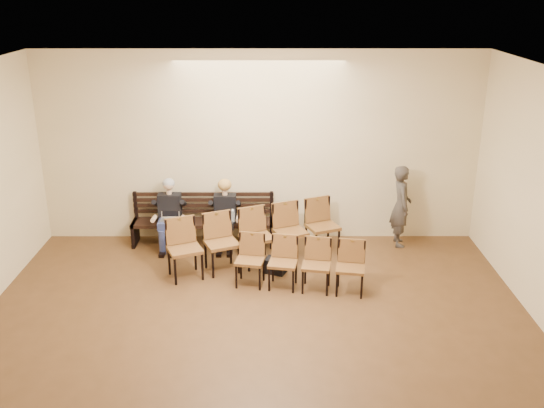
# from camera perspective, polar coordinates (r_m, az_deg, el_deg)

# --- Properties ---
(room_walls) EXTENTS (8.02, 10.01, 3.51)m
(room_walls) POSITION_cam_1_polar(r_m,az_deg,el_deg) (6.77, -1.89, 2.65)
(room_walls) COLOR beige
(room_walls) RESTS_ON ground
(bench) EXTENTS (2.60, 0.90, 0.45)m
(bench) POSITION_cam_1_polar(r_m,az_deg,el_deg) (11.26, -6.48, -2.68)
(bench) COLOR black
(bench) RESTS_ON ground
(seated_man) EXTENTS (0.51, 0.70, 1.22)m
(seated_man) POSITION_cam_1_polar(r_m,az_deg,el_deg) (11.09, -9.63, -1.07)
(seated_man) COLOR black
(seated_man) RESTS_ON ground
(seated_woman) EXTENTS (0.49, 0.68, 1.14)m
(seated_woman) POSITION_cam_1_polar(r_m,az_deg,el_deg) (10.98, -4.44, -1.26)
(seated_woman) COLOR black
(seated_woman) RESTS_ON ground
(laptop) EXTENTS (0.34, 0.28, 0.24)m
(laptop) POSITION_cam_1_polar(r_m,az_deg,el_deg) (10.96, -9.62, -1.56)
(laptop) COLOR silver
(laptop) RESTS_ON bench
(water_bottle) EXTENTS (0.08, 0.08, 0.23)m
(water_bottle) POSITION_cam_1_polar(r_m,az_deg,el_deg) (10.79, -3.71, -1.67)
(water_bottle) COLOR silver
(water_bottle) RESTS_ON bench
(bag) EXTENTS (0.40, 0.35, 0.25)m
(bag) POSITION_cam_1_polar(r_m,az_deg,el_deg) (10.15, 0.33, -5.82)
(bag) COLOR black
(bag) RESTS_ON ground
(passerby) EXTENTS (0.42, 0.64, 1.74)m
(passerby) POSITION_cam_1_polar(r_m,az_deg,el_deg) (11.19, 12.09, 0.38)
(passerby) COLOR #3B3630
(passerby) RESTS_ON ground
(chair_row_front) EXTENTS (3.00, 1.67, 0.99)m
(chair_row_front) POSITION_cam_1_polar(r_m,az_deg,el_deg) (10.29, -1.44, -3.19)
(chair_row_front) COLOR brown
(chair_row_front) RESTS_ON ground
(chair_row_back) EXTENTS (2.07, 0.79, 0.83)m
(chair_row_back) POSITION_cam_1_polar(r_m,az_deg,el_deg) (9.53, 2.60, -5.71)
(chair_row_back) COLOR brown
(chair_row_back) RESTS_ON ground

